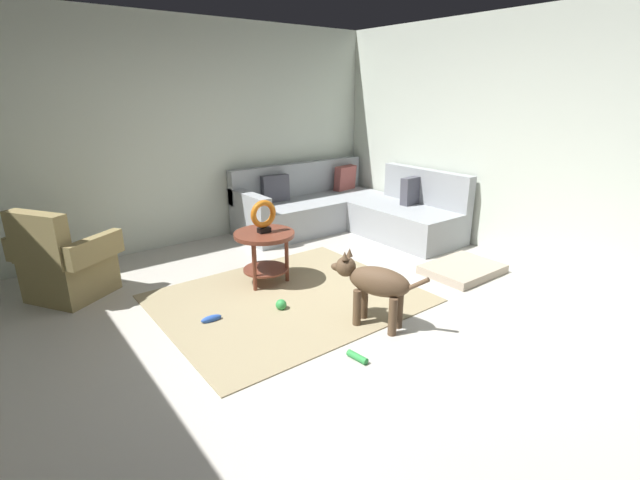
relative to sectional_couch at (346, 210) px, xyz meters
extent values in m
cube|color=beige|center=(-1.99, -2.01, -0.34)|extent=(6.00, 6.00, 0.10)
cube|color=silver|center=(-1.99, 0.93, 1.06)|extent=(6.00, 0.12, 2.70)
cube|color=silver|center=(0.95, -2.01, 1.06)|extent=(0.12, 6.00, 2.70)
cube|color=tan|center=(-1.84, -1.31, -0.29)|extent=(2.30, 1.90, 0.01)
cube|color=#9EA3A8|center=(-0.26, 0.39, -0.08)|extent=(2.20, 0.85, 0.42)
cube|color=#9EA3A8|center=(-0.26, 0.75, 0.36)|extent=(2.20, 0.14, 0.46)
cube|color=#9EA3A8|center=(0.41, -0.73, -0.08)|extent=(0.85, 1.40, 0.42)
cube|color=#9EA3A8|center=(0.77, -0.73, 0.36)|extent=(0.14, 1.40, 0.46)
cube|color=#9EA3A8|center=(-1.28, 0.39, 0.24)|extent=(0.16, 0.85, 0.22)
cube|color=#994C47|center=(0.49, 0.60, 0.30)|extent=(0.40, 0.22, 0.39)
cube|color=#4C4C56|center=(-0.76, 0.60, 0.30)|extent=(0.39, 0.18, 0.39)
cube|color=#4C4C56|center=(0.62, -0.63, 0.30)|extent=(0.39, 0.16, 0.38)
cube|color=olive|center=(-3.42, 0.01, -0.09)|extent=(0.83, 0.83, 0.40)
cube|color=olive|center=(-3.63, -0.12, 0.35)|extent=(0.44, 0.58, 0.48)
cube|color=olive|center=(-3.61, 0.31, 0.22)|extent=(0.56, 0.41, 0.22)
cube|color=olive|center=(-3.24, -0.28, 0.22)|extent=(0.56, 0.41, 0.22)
cylinder|color=brown|center=(-1.81, -0.87, 0.23)|extent=(0.60, 0.60, 0.04)
cylinder|color=brown|center=(-1.81, -0.87, -0.14)|extent=(0.45, 0.45, 0.02)
cylinder|color=brown|center=(-1.81, -0.65, -0.04)|extent=(0.04, 0.04, 0.50)
cylinder|color=brown|center=(-2.00, -0.97, -0.04)|extent=(0.04, 0.04, 0.50)
cylinder|color=brown|center=(-1.63, -0.97, -0.04)|extent=(0.04, 0.04, 0.50)
cube|color=black|center=(-1.81, -0.87, 0.27)|extent=(0.12, 0.08, 0.05)
torus|color=orange|center=(-1.81, -0.87, 0.44)|extent=(0.28, 0.06, 0.28)
cube|color=#B2A38E|center=(-0.01, -1.93, -0.25)|extent=(0.80, 0.60, 0.09)
cylinder|color=brown|center=(-1.67, -2.08, -0.13)|extent=(0.07, 0.07, 0.32)
cylinder|color=brown|center=(-1.54, -2.03, -0.13)|extent=(0.07, 0.07, 0.32)
cylinder|color=brown|center=(-1.55, -2.37, -0.13)|extent=(0.07, 0.07, 0.32)
cylinder|color=brown|center=(-1.42, -2.32, -0.13)|extent=(0.07, 0.07, 0.32)
ellipsoid|color=brown|center=(-1.55, -2.20, 0.11)|extent=(0.41, 0.56, 0.24)
sphere|color=brown|center=(-1.66, -1.92, 0.18)|extent=(0.17, 0.17, 0.17)
ellipsoid|color=brown|center=(-1.69, -1.85, 0.16)|extent=(0.11, 0.14, 0.07)
cone|color=brown|center=(-1.70, -1.95, 0.30)|extent=(0.06, 0.06, 0.07)
cone|color=brown|center=(-1.62, -1.92, 0.30)|extent=(0.06, 0.06, 0.07)
cylinder|color=brown|center=(-1.42, -2.48, 0.15)|extent=(0.11, 0.20, 0.16)
sphere|color=green|center=(-2.02, -1.46, -0.24)|extent=(0.10, 0.10, 0.10)
cylinder|color=green|center=(-2.01, -2.47, -0.27)|extent=(0.07, 0.18, 0.05)
ellipsoid|color=blue|center=(-2.61, -1.29, -0.26)|extent=(0.18, 0.07, 0.06)
camera|label=1|loc=(-3.97, -4.56, 1.58)|focal=25.36mm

